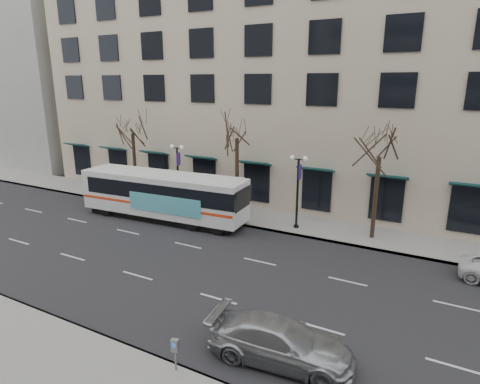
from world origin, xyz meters
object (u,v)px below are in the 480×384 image
Objects in this scene: tree_far_right at (381,141)px; city_bus at (164,194)px; silver_car at (281,341)px; tree_far_left at (132,122)px; lamp_post_left at (178,173)px; tree_far_mid at (237,125)px; lamp_post_right at (298,189)px; pay_station at (175,348)px.

city_bus is (-14.41, -3.17, -4.51)m from tree_far_right.
city_bus reaches higher than silver_car.
silver_car is at bearing -35.47° from tree_far_left.
tree_far_right is 1.55× the size of lamp_post_left.
tree_far_left reaches higher than tree_far_right.
lamp_post_left reaches higher than silver_car.
tree_far_right is 0.62× the size of city_bus.
tree_far_mid is 10.01m from tree_far_right.
lamp_post_left is at bearing 180.00° from lamp_post_right.
tree_far_left reaches higher than lamp_post_left.
pay_station is at bearing -44.69° from tree_far_left.
city_bus is at bearing -77.28° from lamp_post_left.
lamp_post_left reaches higher than city_bus.
lamp_post_right is 9.82m from city_bus.
lamp_post_left is 19.48m from silver_car.
tree_far_right is 1.55× the size of lamp_post_right.
silver_car is (4.24, -13.11, -2.16)m from lamp_post_right.
tree_far_left reaches higher than silver_car.
city_bus is at bearing -144.31° from tree_far_mid.
lamp_post_right is at bearing -6.83° from tree_far_mid.
lamp_post_left is 10.00m from lamp_post_right.
lamp_post_right is (5.01, -0.60, -3.96)m from tree_far_mid.
tree_far_mid reaches higher than pay_station.
tree_far_right is at bearing 6.85° from lamp_post_right.
tree_far_mid reaches higher than tree_far_right.
silver_car reaches higher than pay_station.
tree_far_left is 24.36m from silver_car.
city_bus reaches higher than pay_station.
tree_far_mid is 18.25m from pay_station.
lamp_post_right is at bearing 83.21° from pay_station.
tree_far_mid is (10.00, 0.00, 0.21)m from tree_far_left.
lamp_post_right is at bearing 11.94° from silver_car.
silver_car is (-0.75, -13.71, -5.64)m from tree_far_right.
lamp_post_left is at bearing 114.54° from pay_station.
tree_far_right is at bearing 2.29° from lamp_post_left.
lamp_post_right is (15.01, -0.60, -3.75)m from tree_far_left.
pay_station is (6.28, -16.10, -5.88)m from tree_far_mid.
lamp_post_right is at bearing -2.29° from tree_far_left.
city_bus is at bearing 118.10° from pay_station.
city_bus is (0.58, -2.57, -1.03)m from lamp_post_left.
city_bus is at bearing -167.60° from tree_far_right.
lamp_post_left is at bearing -6.83° from tree_far_left.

